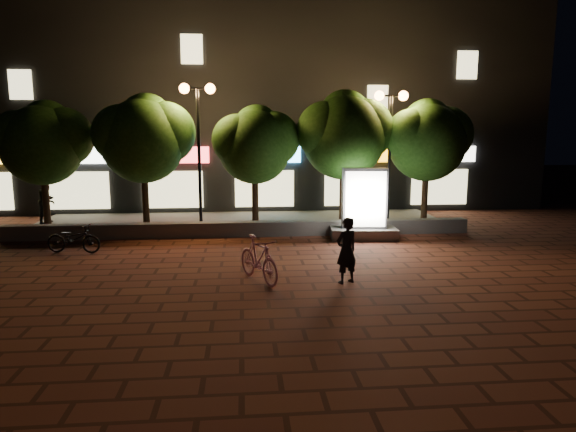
{
  "coord_description": "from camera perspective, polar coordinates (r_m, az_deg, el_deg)",
  "views": [
    {
      "loc": [
        0.06,
        -13.03,
        3.53
      ],
      "look_at": [
        1.38,
        1.5,
        1.1
      ],
      "focal_mm": 31.09,
      "sensor_mm": 36.0,
      "label": 1
    }
  ],
  "objects": [
    {
      "name": "pedestrian",
      "position": [
        21.4,
        -25.83,
        1.61
      ],
      "size": [
        0.73,
        0.9,
        1.76
      ],
      "primitive_type": "imported",
      "rotation": [
        0.0,
        0.0,
        1.5
      ],
      "color": "black",
      "rests_on": "sidewalk"
    },
    {
      "name": "scooter_pink",
      "position": [
        12.01,
        -3.39,
        -4.94
      ],
      "size": [
        1.28,
        1.88,
        1.1
      ],
      "primitive_type": "imported",
      "rotation": [
        0.0,
        0.0,
        0.46
      ],
      "color": "pink",
      "rests_on": "ground"
    },
    {
      "name": "street_lamp_right",
      "position": [
        19.03,
        11.63,
        10.36
      ],
      "size": [
        1.26,
        0.36,
        4.98
      ],
      "color": "black",
      "rests_on": "sidewalk"
    },
    {
      "name": "street_lamp_left",
      "position": [
        18.31,
        -10.24,
        10.86
      ],
      "size": [
        1.26,
        0.36,
        5.18
      ],
      "color": "black",
      "rests_on": "sidewalk"
    },
    {
      "name": "building_block",
      "position": [
        26.06,
        -5.44,
        12.64
      ],
      "size": [
        28.0,
        8.12,
        11.3
      ],
      "color": "black",
      "rests_on": "ground"
    },
    {
      "name": "tree_left",
      "position": [
        18.83,
        -16.1,
        8.83
      ],
      "size": [
        3.6,
        3.0,
        4.89
      ],
      "color": "#332113",
      "rests_on": "sidewalk"
    },
    {
      "name": "sidewalk",
      "position": [
        19.84,
        -5.26,
        -0.72
      ],
      "size": [
        16.0,
        5.0,
        0.08
      ],
      "primitive_type": "cube",
      "color": "slate",
      "rests_on": "ground"
    },
    {
      "name": "ad_kiosk",
      "position": [
        16.94,
        8.68,
        0.63
      ],
      "size": [
        2.29,
        1.28,
        2.39
      ],
      "color": "slate",
      "rests_on": "ground"
    },
    {
      "name": "ground",
      "position": [
        13.5,
        -5.28,
        -5.75
      ],
      "size": [
        80.0,
        80.0,
        0.0
      ],
      "primitive_type": "plane",
      "color": "#5C2B1D",
      "rests_on": "ground"
    },
    {
      "name": "scooter_parked",
      "position": [
        16.15,
        -23.32,
        -2.41
      ],
      "size": [
        1.7,
        0.83,
        0.86
      ],
      "primitive_type": "imported",
      "rotation": [
        0.0,
        0.0,
        1.41
      ],
      "color": "black",
      "rests_on": "ground"
    },
    {
      "name": "tree_mid",
      "position": [
        18.5,
        -3.69,
        8.46
      ],
      "size": [
        3.24,
        2.7,
        4.5
      ],
      "color": "#332113",
      "rests_on": "sidewalk"
    },
    {
      "name": "retaining_wall",
      "position": [
        17.35,
        -5.28,
        -1.49
      ],
      "size": [
        16.0,
        0.45,
        0.5
      ],
      "primitive_type": "cube",
      "color": "slate",
      "rests_on": "ground"
    },
    {
      "name": "tree_right",
      "position": [
        18.88,
        6.52,
        9.5
      ],
      "size": [
        3.72,
        3.1,
        5.07
      ],
      "color": "#332113",
      "rests_on": "sidewalk"
    },
    {
      "name": "tree_far_right",
      "position": [
        19.77,
        15.73,
        8.64
      ],
      "size": [
        3.48,
        2.9,
        4.76
      ],
      "color": "#332113",
      "rests_on": "sidewalk"
    },
    {
      "name": "rider",
      "position": [
        11.88,
        6.7,
        -3.93
      ],
      "size": [
        0.69,
        0.6,
        1.59
      ],
      "primitive_type": "imported",
      "rotation": [
        0.0,
        0.0,
        3.6
      ],
      "color": "black",
      "rests_on": "ground"
    },
    {
      "name": "tree_far_left",
      "position": [
        19.78,
        -26.18,
        7.81
      ],
      "size": [
        3.36,
        2.8,
        4.63
      ],
      "color": "#332113",
      "rests_on": "sidewalk"
    }
  ]
}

